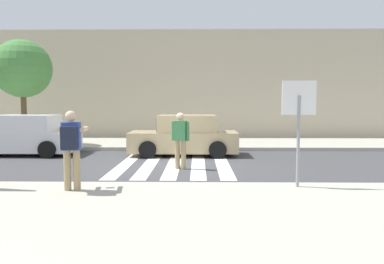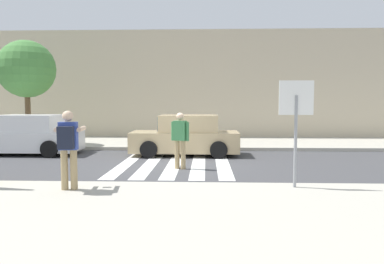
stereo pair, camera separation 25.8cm
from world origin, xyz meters
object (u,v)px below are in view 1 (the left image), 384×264
object	(u,v)px
stop_sign	(299,110)
pedestrian_crossing	(180,137)
parked_car_tan	(185,136)
street_tree_west	(22,69)
photographer_with_backpack	(71,143)
parked_car_white	(24,136)

from	to	relation	value
stop_sign	pedestrian_crossing	world-z (taller)	stop_sign
parked_car_tan	street_tree_west	bearing A→B (deg)	163.84
photographer_with_backpack	parked_car_white	bearing A→B (deg)	122.13
photographer_with_backpack	parked_car_white	distance (m)	7.54
pedestrian_crossing	parked_car_white	distance (m)	6.87
parked_car_white	street_tree_west	size ratio (longest dim) A/B	0.89
parked_car_white	parked_car_tan	world-z (taller)	same
street_tree_west	photographer_with_backpack	bearing A→B (deg)	-59.62
stop_sign	street_tree_west	size ratio (longest dim) A/B	0.52
pedestrian_crossing	parked_car_tan	size ratio (longest dim) A/B	0.42
stop_sign	photographer_with_backpack	xyz separation A→B (m)	(-4.97, -0.46, -0.71)
parked_car_white	street_tree_west	distance (m)	3.58
photographer_with_backpack	parked_car_white	xyz separation A→B (m)	(-4.01, 6.38, -0.44)
pedestrian_crossing	street_tree_west	world-z (taller)	street_tree_west
parked_car_white	street_tree_west	bearing A→B (deg)	114.58
pedestrian_crossing	parked_car_tan	xyz separation A→B (m)	(0.02, 2.96, -0.25)
pedestrian_crossing	parked_car_white	world-z (taller)	pedestrian_crossing
parked_car_tan	photographer_with_backpack	bearing A→B (deg)	-109.12
photographer_with_backpack	parked_car_tan	size ratio (longest dim) A/B	0.42
stop_sign	pedestrian_crossing	distance (m)	4.16
photographer_with_backpack	street_tree_west	xyz separation A→B (m)	(-4.95, 8.45, 2.31)
pedestrian_crossing	street_tree_west	distance (m)	9.09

